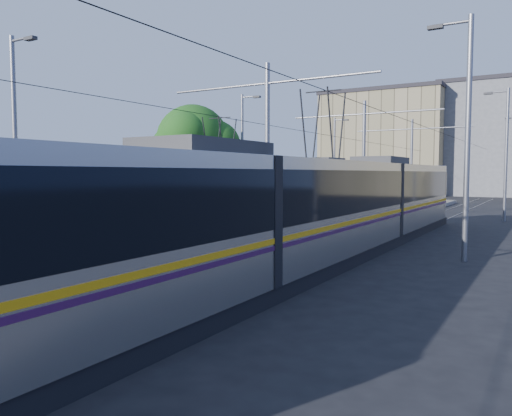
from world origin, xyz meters
The scene contains 12 objects.
ground centered at (0.00, 0.00, 0.00)m, with size 160.00×160.00×0.00m, color black.
platform centered at (0.00, 17.00, 0.15)m, with size 4.00×50.00×0.30m, color gray.
tactile_strip_left centered at (-1.45, 17.00, 0.30)m, with size 0.70×50.00×0.01m, color gray.
tactile_strip_right centered at (1.45, 17.00, 0.30)m, with size 0.70×50.00×0.01m, color gray.
rails centered at (0.00, 17.00, 0.02)m, with size 8.71×70.00×0.03m.
tram_left centered at (-3.60, 9.83, 1.71)m, with size 2.43×28.83×5.50m.
tram_right centered at (3.60, 5.20, 1.86)m, with size 2.43×31.46×5.50m.
catenary centered at (0.00, 14.15, 4.52)m, with size 9.20×70.00×7.00m.
street_lamps centered at (0.00, 21.00, 4.18)m, with size 15.18×38.22×8.00m.
shelter centered at (-0.02, 16.28, 1.63)m, with size 0.88×1.25×2.55m.
tree centered at (-8.30, 14.40, 4.72)m, with size 4.81×4.44×6.98m.
building_left centered at (-10.00, 60.00, 7.04)m, with size 16.32×12.24×14.06m.
Camera 1 is at (9.90, -9.59, 2.92)m, focal length 35.00 mm.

